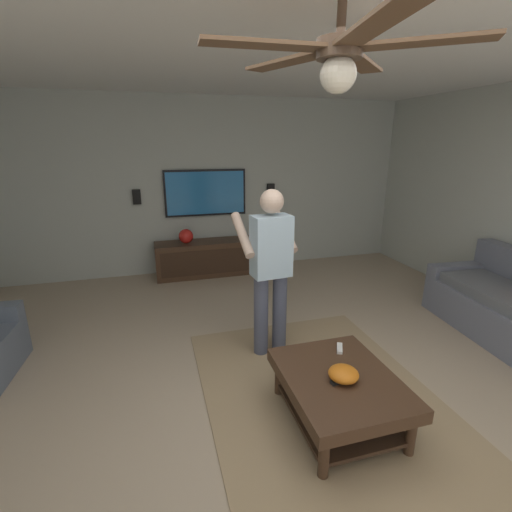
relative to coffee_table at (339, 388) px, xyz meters
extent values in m
plane|color=tan|center=(0.08, 0.28, -0.30)|extent=(8.91, 8.91, 0.00)
cube|color=#B2B7AD|center=(3.84, 0.28, 1.06)|extent=(0.10, 6.63, 2.72)
cube|color=white|center=(0.08, 0.28, 2.47)|extent=(7.62, 6.63, 0.10)
cube|color=#9E8460|center=(0.20, 0.00, -0.29)|extent=(2.73, 1.87, 0.01)
cube|color=slate|center=(1.43, -2.46, -0.01)|extent=(0.26, 0.85, 0.58)
cube|color=#422B1C|center=(0.00, 0.00, 0.05)|extent=(1.00, 0.80, 0.10)
cylinder|color=#422B1C|center=(0.42, -0.32, -0.15)|extent=(0.07, 0.07, 0.30)
cylinder|color=#422B1C|center=(0.42, 0.32, -0.15)|extent=(0.07, 0.07, 0.30)
cylinder|color=#422B1C|center=(-0.42, -0.32, -0.15)|extent=(0.07, 0.07, 0.30)
cylinder|color=#422B1C|center=(-0.42, 0.32, -0.15)|extent=(0.07, 0.07, 0.30)
cube|color=#382417|center=(0.00, 0.00, -0.20)|extent=(0.88, 0.68, 0.03)
cube|color=#422B1C|center=(3.51, 0.39, -0.02)|extent=(0.44, 1.70, 0.55)
cube|color=#352216|center=(3.29, 0.39, -0.02)|extent=(0.01, 1.56, 0.39)
cube|color=black|center=(3.75, 0.39, 0.98)|extent=(0.05, 1.28, 0.72)
cube|color=#256FB3|center=(3.73, 0.39, 0.98)|extent=(0.01, 1.22, 0.66)
cylinder|color=#4C5166|center=(1.09, 0.08, 0.11)|extent=(0.14, 0.14, 0.82)
cylinder|color=#4C5166|center=(1.07, 0.28, 0.11)|extent=(0.14, 0.14, 0.82)
cube|color=silver|center=(1.08, 0.18, 0.81)|extent=(0.25, 0.38, 0.58)
sphere|color=beige|center=(1.08, 0.18, 1.23)|extent=(0.22, 0.22, 0.22)
cylinder|color=beige|center=(1.28, -0.02, 0.90)|extent=(0.48, 0.14, 0.37)
cylinder|color=beige|center=(1.23, 0.42, 0.90)|extent=(0.48, 0.14, 0.37)
cube|color=white|center=(1.45, 0.22, 0.80)|extent=(0.04, 0.05, 0.16)
ellipsoid|color=orange|center=(-0.05, 0.00, 0.15)|extent=(0.22, 0.22, 0.10)
cube|color=white|center=(0.32, -0.17, 0.12)|extent=(0.15, 0.11, 0.02)
cube|color=black|center=(-0.06, 0.03, 0.12)|extent=(0.07, 0.16, 0.02)
cube|color=slate|center=(0.02, -0.03, 0.12)|extent=(0.11, 0.15, 0.02)
sphere|color=red|center=(3.49, 0.76, 0.36)|extent=(0.22, 0.22, 0.22)
cube|color=black|center=(3.76, -0.69, 0.98)|extent=(0.06, 0.12, 0.22)
cube|color=black|center=(3.76, 1.43, 0.96)|extent=(0.06, 0.12, 0.22)
cylinder|color=#4C3828|center=(-0.45, 0.40, 2.26)|extent=(0.04, 0.04, 0.28)
cylinder|color=#4C3828|center=(-0.45, 0.40, 2.12)|extent=(0.20, 0.20, 0.08)
sphere|color=silver|center=(-0.45, 0.40, 2.02)|extent=(0.16, 0.16, 0.16)
cube|color=brown|center=(-0.15, 0.52, 2.12)|extent=(0.56, 0.32, 0.02)
cube|color=brown|center=(-0.43, 0.71, 2.12)|extent=(0.15, 0.57, 0.02)
cube|color=brown|center=(-0.76, 0.44, 2.12)|extent=(0.57, 0.20, 0.02)
cube|color=brown|center=(-0.64, 0.14, 2.12)|extent=(0.43, 0.52, 0.02)
cube|color=brown|center=(-0.22, 0.17, 2.12)|extent=(0.48, 0.48, 0.02)
camera|label=1|loc=(-2.04, 1.22, 1.74)|focal=25.64mm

